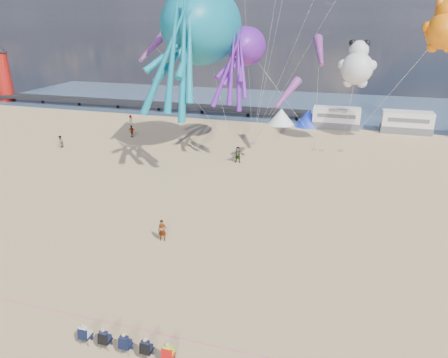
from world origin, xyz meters
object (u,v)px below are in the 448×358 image
tent_blue (308,118)px  beachgoer_0 (131,120)px  motorhome_0 (336,118)px  windsock_mid (320,51)px  lighthouse (4,77)px  kite_teddy_orange (444,31)px  kite_octopus_teal (202,26)px  standing_person (162,230)px  kite_octopus_purple (246,46)px  windsock_left (155,45)px  spectator_row (126,342)px  beachgoer_3 (132,131)px  sandbag_d (314,149)px  kite_panda (357,69)px  motorhome_1 (407,122)px  beachgoer_4 (238,155)px  sandbag_c (341,151)px  sandbag_a (234,153)px  sandbag_e (253,143)px  tent_white (281,116)px  beachgoer_1 (60,142)px  windsock_right (287,93)px  sandbag_b (322,150)px

tent_blue → beachgoer_0: size_ratio=2.64×
motorhome_0 → windsock_mid: bearing=-98.0°
lighthouse → kite_teddy_orange: 73.89m
tent_blue → motorhome_0: bearing=0.0°
kite_octopus_teal → kite_teddy_orange: bearing=37.8°
standing_person → kite_octopus_purple: kite_octopus_purple is taller
windsock_left → kite_teddy_orange: bearing=13.0°
spectator_row → beachgoer_3: 38.37m
sandbag_d → kite_panda: kite_panda is taller
kite_octopus_purple → motorhome_1: bearing=37.3°
lighthouse → kite_octopus_teal: bearing=-23.6°
standing_person → sandbag_d: size_ratio=3.25×
beachgoer_4 → windsock_left: (-10.42, 2.50, 11.25)m
sandbag_c → kite_teddy_orange: bearing=16.2°
sandbag_a → sandbag_e: 4.57m
tent_white → kite_panda: size_ratio=0.64×
beachgoer_1 → windsock_right: size_ratio=0.34×
spectator_row → beachgoer_0: (-21.18, 39.82, 0.11)m
sandbag_a → kite_octopus_purple: kite_octopus_purple is taller
tent_blue → beachgoer_4: (-6.02, -18.62, -0.29)m
sandbag_e → motorhome_0: bearing=48.7°
windsock_mid → motorhome_0: bearing=71.9°
spectator_row → windsock_left: size_ratio=0.77×
lighthouse → beachgoer_1: lighthouse is taller
kite_octopus_purple → windsock_left: bearing=-155.0°
sandbag_a → beachgoer_3: bearing=168.5°
kite_octopus_purple → windsock_mid: (8.41, -3.55, -0.11)m
beachgoer_4 → sandbag_a: 3.32m
sandbag_b → kite_panda: kite_panda is taller
spectator_row → beachgoer_3: bearing=117.8°
sandbag_c → beachgoer_3: bearing=-177.5°
beachgoer_0 → beachgoer_1: (-2.81, -12.68, 0.01)m
sandbag_b → kite_octopus_teal: bearing=-160.0°
kite_octopus_teal → windsock_mid: kite_octopus_teal is taller
tent_white → kite_panda: kite_panda is taller
beachgoer_0 → sandbag_b: 28.84m
sandbag_a → kite_octopus_purple: 12.23m
lighthouse → kite_octopus_teal: 52.68m
beachgoer_0 → sandbag_c: beachgoer_0 is taller
beachgoer_0 → kite_octopus_purple: (18.94, -5.94, 11.19)m
windsock_mid → spectator_row: bearing=-111.6°
beachgoer_4 → kite_teddy_orange: size_ratio=0.28×
standing_person → windsock_left: windsock_left is taller
beachgoer_3 → kite_panda: size_ratio=0.25×
tent_blue → beachgoer_3: 25.61m
sandbag_d → kite_teddy_orange: 18.57m
beachgoer_0 → sandbag_d: beachgoer_0 is taller
sandbag_b → windsock_left: 23.04m
beachgoer_0 → kite_octopus_purple: 22.79m
kite_octopus_teal → windsock_left: kite_octopus_teal is taller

